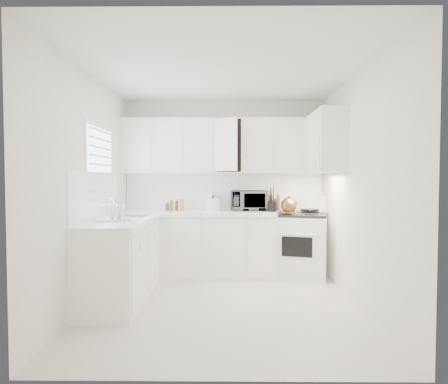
{
  "coord_description": "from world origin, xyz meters",
  "views": [
    {
      "loc": [
        0.05,
        -4.24,
        1.43
      ],
      "look_at": [
        0.0,
        0.7,
        1.25
      ],
      "focal_mm": 30.7,
      "sensor_mm": 36.0,
      "label": 1
    }
  ],
  "objects_px": {
    "tea_kettle": "(289,204)",
    "dish_rack": "(113,212)",
    "stove": "(299,236)",
    "rice_cooker": "(213,203)",
    "microwave": "(249,198)",
    "utensil_crock": "(272,199)"
  },
  "relations": [
    {
      "from": "tea_kettle",
      "to": "dish_rack",
      "type": "bearing_deg",
      "value": -132.32
    },
    {
      "from": "stove",
      "to": "rice_cooker",
      "type": "xyz_separation_m",
      "value": [
        -1.25,
        0.09,
        0.47
      ]
    },
    {
      "from": "microwave",
      "to": "utensil_crock",
      "type": "relative_size",
      "value": 1.48
    },
    {
      "from": "microwave",
      "to": "dish_rack",
      "type": "bearing_deg",
      "value": -143.83
    },
    {
      "from": "stove",
      "to": "tea_kettle",
      "type": "height_order",
      "value": "tea_kettle"
    },
    {
      "from": "microwave",
      "to": "utensil_crock",
      "type": "distance_m",
      "value": 0.38
    },
    {
      "from": "stove",
      "to": "utensil_crock",
      "type": "distance_m",
      "value": 0.68
    },
    {
      "from": "tea_kettle",
      "to": "rice_cooker",
      "type": "xyz_separation_m",
      "value": [
        -1.07,
        0.25,
        -0.0
      ]
    },
    {
      "from": "stove",
      "to": "dish_rack",
      "type": "distance_m",
      "value": 2.67
    },
    {
      "from": "microwave",
      "to": "rice_cooker",
      "type": "bearing_deg",
      "value": -175.79
    },
    {
      "from": "tea_kettle",
      "to": "dish_rack",
      "type": "relative_size",
      "value": 0.72
    },
    {
      "from": "stove",
      "to": "microwave",
      "type": "height_order",
      "value": "microwave"
    },
    {
      "from": "tea_kettle",
      "to": "dish_rack",
      "type": "height_order",
      "value": "tea_kettle"
    },
    {
      "from": "tea_kettle",
      "to": "utensil_crock",
      "type": "distance_m",
      "value": 0.25
    },
    {
      "from": "tea_kettle",
      "to": "dish_rack",
      "type": "distance_m",
      "value": 2.4
    },
    {
      "from": "tea_kettle",
      "to": "utensil_crock",
      "type": "bearing_deg",
      "value": 175.45
    },
    {
      "from": "tea_kettle",
      "to": "rice_cooker",
      "type": "relative_size",
      "value": 1.23
    },
    {
      "from": "stove",
      "to": "dish_rack",
      "type": "relative_size",
      "value": 3.14
    },
    {
      "from": "stove",
      "to": "utensil_crock",
      "type": "height_order",
      "value": "utensil_crock"
    },
    {
      "from": "utensil_crock",
      "to": "tea_kettle",
      "type": "bearing_deg",
      "value": -25.98
    },
    {
      "from": "utensil_crock",
      "to": "dish_rack",
      "type": "xyz_separation_m",
      "value": [
        -1.93,
        -1.17,
        -0.08
      ]
    },
    {
      "from": "stove",
      "to": "microwave",
      "type": "bearing_deg",
      "value": -177.23
    }
  ]
}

